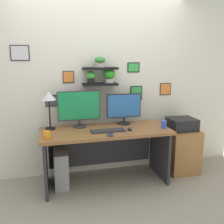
# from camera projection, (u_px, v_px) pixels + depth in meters

# --- Properties ---
(ground_plane) EXTENTS (8.00, 8.00, 0.00)m
(ground_plane) POSITION_uv_depth(u_px,v_px,m) (106.00, 182.00, 3.47)
(ground_plane) COLOR gray
(back_wall_assembly) EXTENTS (4.40, 0.24, 2.70)m
(back_wall_assembly) POSITION_uv_depth(u_px,v_px,m) (99.00, 81.00, 3.59)
(back_wall_assembly) COLOR silver
(back_wall_assembly) RESTS_ON ground
(desk) EXTENTS (1.70, 0.68, 0.75)m
(desk) POSITION_uv_depth(u_px,v_px,m) (105.00, 143.00, 3.40)
(desk) COLOR brown
(desk) RESTS_ON ground
(monitor_left) EXTENTS (0.58, 0.18, 0.49)m
(monitor_left) POSITION_uv_depth(u_px,v_px,m) (79.00, 107.00, 3.38)
(monitor_left) COLOR #2D2D33
(monitor_left) RESTS_ON desk
(monitor_right) EXTENTS (0.49, 0.18, 0.43)m
(monitor_right) POSITION_uv_depth(u_px,v_px,m) (124.00, 108.00, 3.53)
(monitor_right) COLOR black
(monitor_right) RESTS_ON desk
(keyboard) EXTENTS (0.44, 0.14, 0.02)m
(keyboard) POSITION_uv_depth(u_px,v_px,m) (108.00, 131.00, 3.22)
(keyboard) COLOR #2D2D33
(keyboard) RESTS_ON desk
(computer_mouse) EXTENTS (0.06, 0.09, 0.03)m
(computer_mouse) POSITION_uv_depth(u_px,v_px,m) (130.00, 129.00, 3.27)
(computer_mouse) COLOR black
(computer_mouse) RESTS_ON desk
(desk_lamp) EXTENTS (0.19, 0.19, 0.50)m
(desk_lamp) POSITION_uv_depth(u_px,v_px,m) (49.00, 99.00, 3.23)
(desk_lamp) COLOR black
(desk_lamp) RESTS_ON desk
(cell_phone) EXTENTS (0.10, 0.15, 0.01)m
(cell_phone) POSITION_uv_depth(u_px,v_px,m) (110.00, 135.00, 3.07)
(cell_phone) COLOR #2D2D33
(cell_phone) RESTS_ON desk
(coffee_mug) EXTENTS (0.08, 0.08, 0.09)m
(coffee_mug) POSITION_uv_depth(u_px,v_px,m) (47.00, 135.00, 2.94)
(coffee_mug) COLOR orange
(coffee_mug) RESTS_ON desk
(pen_cup) EXTENTS (0.07, 0.07, 0.10)m
(pen_cup) POSITION_uv_depth(u_px,v_px,m) (164.00, 124.00, 3.37)
(pen_cup) COLOR blue
(pen_cup) RESTS_ON desk
(drawer_cabinet) EXTENTS (0.44, 0.50, 0.64)m
(drawer_cabinet) POSITION_uv_depth(u_px,v_px,m) (180.00, 150.00, 3.78)
(drawer_cabinet) COLOR #9E6B38
(drawer_cabinet) RESTS_ON ground
(printer) EXTENTS (0.38, 0.34, 0.17)m
(printer) POSITION_uv_depth(u_px,v_px,m) (182.00, 124.00, 3.69)
(printer) COLOR black
(printer) RESTS_ON drawer_cabinet
(computer_tower_left) EXTENTS (0.18, 0.40, 0.48)m
(computer_tower_left) POSITION_uv_depth(u_px,v_px,m) (61.00, 168.00, 3.35)
(computer_tower_left) COLOR #99999E
(computer_tower_left) RESTS_ON ground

